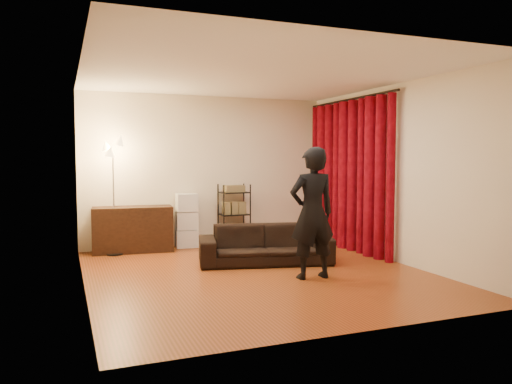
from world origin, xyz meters
name	(u,v)px	position (x,y,z in m)	size (l,w,h in m)	color
floor	(257,273)	(0.00, 0.00, 0.00)	(5.00, 5.00, 0.00)	brown
ceiling	(257,75)	(0.00, 0.00, 2.70)	(5.00, 5.00, 0.00)	white
wall_back	(207,171)	(0.00, 2.50, 1.35)	(5.00, 5.00, 0.00)	beige
wall_front	(359,185)	(0.00, -2.50, 1.35)	(5.00, 5.00, 0.00)	beige
wall_left	(82,178)	(-2.25, 0.00, 1.35)	(5.00, 5.00, 0.00)	beige
wall_right	(395,173)	(2.25, 0.00, 1.35)	(5.00, 5.00, 0.00)	beige
curtain_rod	(350,99)	(2.15, 1.12, 2.58)	(0.04, 0.04, 2.65)	black
curtain	(348,176)	(2.13, 1.12, 1.28)	(0.22, 2.65, 2.55)	maroon
sofa	(265,244)	(0.35, 0.55, 0.29)	(1.97, 0.77, 0.57)	black
person	(312,213)	(0.57, -0.52, 0.86)	(0.63, 0.41, 1.73)	black
media_cabinet	(133,229)	(-1.38, 2.23, 0.38)	(1.31, 0.49, 0.76)	black
storage_boxes	(187,220)	(-0.43, 2.31, 0.48)	(0.38, 0.31, 0.96)	silver
wire_shelf	(234,214)	(0.44, 2.28, 0.55)	(0.50, 0.35, 1.10)	black
floor_lamp	(114,198)	(-1.70, 2.06, 0.94)	(0.34, 0.34, 1.88)	silver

